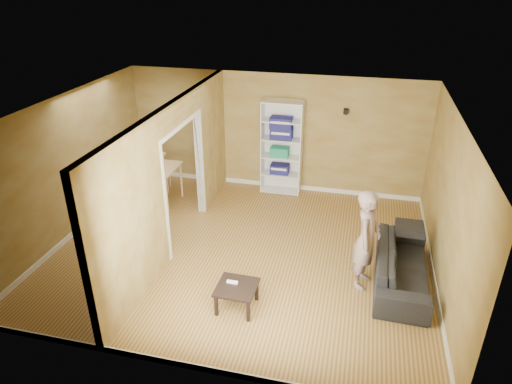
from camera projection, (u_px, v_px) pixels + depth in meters
room_shell at (242, 185)px, 7.59m from camera, size 6.50×6.50×6.50m
partition at (174, 178)px, 7.84m from camera, size 0.22×5.50×2.60m
wall_speaker at (346, 111)px, 9.35m from camera, size 0.10×0.10×0.10m
sofa at (403, 261)px, 7.20m from camera, size 2.09×0.95×0.79m
person at (367, 231)px, 6.91m from camera, size 0.79×0.67×1.93m
bookshelf at (282, 147)px, 9.93m from camera, size 0.87×0.38×2.08m
paper_box_navy_a at (280, 169)px, 10.11m from camera, size 0.40×0.26×0.21m
paper_box_teal at (280, 152)px, 9.94m from camera, size 0.40×0.26×0.20m
paper_box_navy_b at (282, 133)px, 9.74m from camera, size 0.46×0.30×0.24m
paper_box_navy_c at (281, 123)px, 9.64m from camera, size 0.46×0.30×0.24m
coffee_table at (237, 289)px, 6.67m from camera, size 0.58×0.58×0.38m
game_controller at (232, 282)px, 6.71m from camera, size 0.17×0.04×0.03m
dining_table at (146, 169)px, 9.58m from camera, size 1.31×0.88×0.82m
chair_left at (116, 179)px, 9.84m from camera, size 0.48×0.48×0.92m
chair_near at (141, 193)px, 9.20m from camera, size 0.51×0.51×0.94m
chair_far at (161, 170)px, 10.18m from camera, size 0.55×0.55×0.98m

